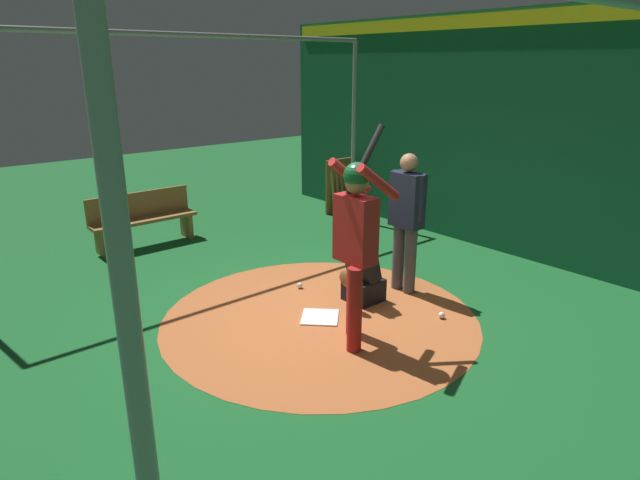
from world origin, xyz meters
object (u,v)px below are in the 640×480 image
at_px(baseball_0, 300,285).
at_px(baseball_1, 442,315).
at_px(batter, 356,235).
at_px(bat_rack, 347,186).
at_px(catcher, 362,274).
at_px(home_plate, 320,317).
at_px(umpire, 406,216).
at_px(bench, 143,218).

distance_m(baseball_0, baseball_1, 1.88).
height_order(batter, bat_rack, batter).
relative_size(catcher, baseball_1, 12.66).
bearing_deg(home_plate, batter, 83.12).
relative_size(home_plate, batter, 0.19).
distance_m(catcher, umpire, 0.92).
height_order(bat_rack, baseball_1, bat_rack).
distance_m(umpire, baseball_0, 1.65).
bearing_deg(bat_rack, baseball_0, 38.33).
relative_size(catcher, bat_rack, 0.88).
bearing_deg(baseball_1, umpire, -108.36).
bearing_deg(umpire, baseball_0, -42.18).
bearing_deg(umpire, home_plate, -3.05).
xyz_separation_m(baseball_0, baseball_1, (-0.71, 1.74, 0.00)).
bearing_deg(bench, baseball_0, 104.94).
distance_m(batter, catcher, 1.30).
bearing_deg(batter, bat_rack, -132.01).
height_order(catcher, umpire, umpire).
xyz_separation_m(bench, baseball_1, (-1.52, 4.77, -0.40)).
xyz_separation_m(catcher, bench, (1.14, -3.83, 0.08)).
bearing_deg(batter, baseball_1, 166.99).
bearing_deg(bench, bat_rack, 172.10).
distance_m(catcher, baseball_0, 0.93).
xyz_separation_m(home_plate, bench, (0.46, -3.86, 0.43)).
bearing_deg(baseball_0, catcher, 112.50).
relative_size(umpire, bench, 1.06).
bearing_deg(home_plate, catcher, -177.89).
distance_m(catcher, bat_rack, 4.33).
distance_m(home_plate, bench, 3.91).
distance_m(home_plate, baseball_0, 0.90).
bearing_deg(baseball_0, baseball_1, 112.27).
bearing_deg(umpire, baseball_1, 71.64).
relative_size(batter, umpire, 1.26).
distance_m(bench, baseball_1, 5.03).
relative_size(home_plate, bench, 0.25).
bearing_deg(batter, umpire, -157.85).
bearing_deg(catcher, batter, 41.59).
bearing_deg(catcher, home_plate, 2.11).
height_order(home_plate, baseball_0, baseball_0).
xyz_separation_m(home_plate, umpire, (-1.34, 0.07, 0.99)).
bearing_deg(home_plate, bat_rack, -136.50).
bearing_deg(bat_rack, catcher, 49.49).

